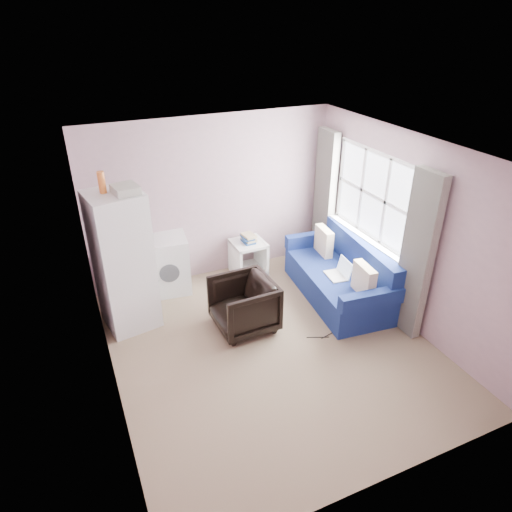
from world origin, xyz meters
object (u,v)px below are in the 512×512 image
Objects in this scene: armchair at (244,303)px; sofa at (341,277)px; fridge at (123,261)px; washing_machine at (167,262)px; side_table at (248,255)px.

armchair is 1.60m from sofa.
fridge is (-1.35, 0.72, 0.56)m from armchair.
side_table is at bearing 4.68° from washing_machine.
fridge is 2.45× the size of washing_machine.
fridge is at bearing -119.91° from armchair.
side_table is (0.62, 1.30, -0.07)m from armchair.
armchair is 1.52m from washing_machine.
armchair reaches higher than side_table.
side_table is at bearing 6.47° from fridge.
fridge is at bearing 174.28° from sofa.
washing_machine reaches higher than side_table.
sofa is (0.97, -1.18, -0.00)m from side_table.
fridge is 3.10× the size of side_table.
armchair is 0.38× the size of sofa.
armchair is 1.63m from fridge.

